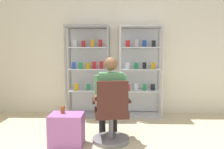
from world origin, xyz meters
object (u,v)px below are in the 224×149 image
at_px(display_cabinet_left, 88,70).
at_px(display_cabinet_right, 140,71).
at_px(office_chair, 111,117).
at_px(tea_glass, 63,110).
at_px(storage_crate, 67,130).
at_px(seated_shopkeeper, 110,94).

distance_m(display_cabinet_left, display_cabinet_right, 1.10).
xyz_separation_m(office_chair, tea_glass, (-0.71, -0.07, 0.13)).
xyz_separation_m(display_cabinet_left, office_chair, (0.54, -1.56, -0.57)).
distance_m(display_cabinet_right, storage_crate, 2.18).
bearing_deg(office_chair, display_cabinet_left, 109.16).
xyz_separation_m(seated_shopkeeper, storage_crate, (-0.62, -0.27, -0.48)).
bearing_deg(office_chair, tea_glass, -173.99).
bearing_deg(office_chair, display_cabinet_right, 70.24).
xyz_separation_m(display_cabinet_left, display_cabinet_right, (1.10, -0.00, -0.00)).
bearing_deg(seated_shopkeeper, display_cabinet_left, 110.32).
bearing_deg(display_cabinet_right, tea_glass, -127.85).
bearing_deg(storage_crate, display_cabinet_left, 86.45).
distance_m(display_cabinet_left, office_chair, 1.74).
relative_size(display_cabinet_right, office_chair, 1.98).
bearing_deg(seated_shopkeeper, office_chair, -81.44).
distance_m(display_cabinet_left, storage_crate, 1.82).
distance_m(display_cabinet_right, tea_glass, 2.11).
relative_size(office_chair, seated_shopkeeper, 0.74).
bearing_deg(display_cabinet_left, display_cabinet_right, -0.01).
xyz_separation_m(storage_crate, tea_glass, (-0.06, 0.04, 0.29)).
bearing_deg(display_cabinet_left, tea_glass, -95.85).
distance_m(display_cabinet_left, seated_shopkeeper, 1.51).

